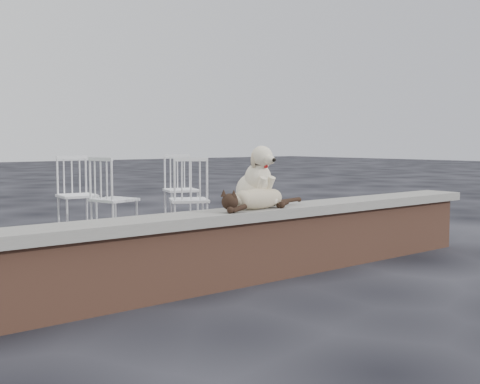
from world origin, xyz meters
TOP-DOWN VIEW (x-y plane):
  - ground at (0.00, 0.00)m, footprint 60.00×60.00m
  - brick_wall at (0.00, 0.00)m, footprint 6.00×0.30m
  - capstone at (0.00, 0.00)m, footprint 6.20×0.40m
  - dog at (0.46, 0.10)m, footprint 0.36×0.46m
  - cat at (0.38, -0.05)m, footprint 1.11×0.32m
  - chair_e at (0.52, 2.61)m, footprint 0.68×0.68m
  - chair_b at (0.40, 3.35)m, footprint 0.62×0.62m
  - chair_c at (1.14, 2.00)m, footprint 0.76×0.76m
  - chair_d at (1.87, 3.24)m, footprint 0.71×0.71m

SIDE VIEW (x-z plane):
  - ground at x=0.00m, z-range 0.00..0.00m
  - brick_wall at x=0.00m, z-range 0.00..0.50m
  - chair_e at x=0.52m, z-range 0.00..0.94m
  - chair_b at x=0.40m, z-range 0.00..0.94m
  - chair_c at x=1.14m, z-range 0.00..0.94m
  - chair_d at x=1.87m, z-range 0.00..0.94m
  - capstone at x=0.00m, z-range 0.50..0.58m
  - cat at x=0.38m, z-range 0.58..0.77m
  - dog at x=0.46m, z-range 0.58..1.09m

